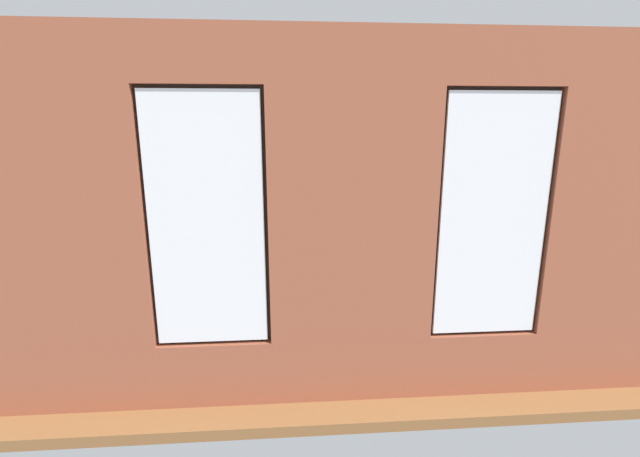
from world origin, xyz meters
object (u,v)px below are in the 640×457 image
(cup_ceramic, at_px, (290,255))
(potted_plant_foreground_right, at_px, (174,215))
(potted_plant_corner_far_left, at_px, (606,287))
(candle_jar, at_px, (273,259))
(remote_gray, at_px, (309,261))
(potted_plant_between_couches, at_px, (459,281))
(potted_plant_by_left_couch, at_px, (433,235))
(couch_left, at_px, (490,260))
(media_console, at_px, (109,288))
(remote_silver, at_px, (327,256))
(papasan_chair, at_px, (271,229))
(potted_plant_corner_near_left, at_px, (454,221))
(couch_by_window, at_px, (322,328))
(potted_plant_beside_window_right, at_px, (200,311))
(tv_flatscreen, at_px, (103,244))
(coffee_table, at_px, (302,263))
(table_plant_small, at_px, (302,252))
(potted_plant_mid_room_small, at_px, (364,248))
(potted_plant_near_tv, at_px, (120,286))

(cup_ceramic, bearing_deg, potted_plant_foreground_right, -40.10)
(cup_ceramic, distance_m, potted_plant_corner_far_left, 3.92)
(potted_plant_corner_far_left, bearing_deg, candle_jar, -29.75)
(remote_gray, bearing_deg, potted_plant_between_couches, 142.13)
(potted_plant_by_left_couch, bearing_deg, couch_left, 105.49)
(media_console, height_order, potted_plant_by_left_couch, potted_plant_by_left_couch)
(remote_silver, xyz_separation_m, papasan_chair, (0.89, -1.77, 0.01))
(remote_silver, xyz_separation_m, potted_plant_corner_far_left, (-2.67, 2.25, 0.29))
(remote_gray, distance_m, potted_plant_foreground_right, 3.11)
(potted_plant_corner_near_left, bearing_deg, candle_jar, 30.58)
(potted_plant_foreground_right, bearing_deg, couch_by_window, 121.91)
(couch_by_window, xyz_separation_m, potted_plant_corner_far_left, (-2.92, 0.10, 0.40))
(papasan_chair, height_order, potted_plant_between_couches, potted_plant_between_couches)
(remote_gray, height_order, papasan_chair, papasan_chair)
(cup_ceramic, relative_size, potted_plant_beside_window_right, 0.10)
(media_console, bearing_deg, couch_left, -174.06)
(couch_by_window, distance_m, remote_silver, 2.16)
(tv_flatscreen, bearing_deg, papasan_chair, -130.55)
(coffee_table, height_order, potted_plant_corner_near_left, potted_plant_corner_near_left)
(table_plant_small, relative_size, potted_plant_mid_room_small, 0.46)
(potted_plant_by_left_couch, relative_size, potted_plant_beside_window_right, 0.61)
(potted_plant_between_couches, bearing_deg, candle_jar, -42.82)
(potted_plant_near_tv, height_order, potted_plant_by_left_couch, potted_plant_near_tv)
(couch_left, xyz_separation_m, potted_plant_between_couches, (1.33, 2.03, 0.45))
(couch_left, height_order, potted_plant_mid_room_small, couch_left)
(potted_plant_corner_far_left, height_order, potted_plant_beside_window_right, potted_plant_corner_far_left)
(tv_flatscreen, distance_m, potted_plant_corner_far_left, 5.86)
(coffee_table, bearing_deg, potted_plant_near_tv, 36.89)
(papasan_chair, relative_size, potted_plant_between_couches, 0.90)
(potted_plant_mid_room_small, bearing_deg, remote_silver, 49.94)
(potted_plant_foreground_right, bearing_deg, remote_silver, 146.97)
(potted_plant_corner_near_left, bearing_deg, table_plant_small, 32.33)
(coffee_table, xyz_separation_m, potted_plant_corner_near_left, (-3.04, -1.93, 0.16))
(potted_plant_near_tv, distance_m, potted_plant_corner_near_left, 6.11)
(potted_plant_corner_far_left, relative_size, potted_plant_between_couches, 1.10)
(potted_plant_mid_room_small, distance_m, potted_plant_corner_near_left, 2.16)
(media_console, bearing_deg, table_plant_small, -169.04)
(remote_gray, bearing_deg, tv_flatscreen, 21.65)
(couch_left, distance_m, potted_plant_beside_window_right, 4.51)
(cup_ceramic, bearing_deg, tv_flatscreen, 13.93)
(couch_by_window, distance_m, potted_plant_corner_far_left, 2.95)
(couch_by_window, bearing_deg, potted_plant_beside_window_right, 4.83)
(potted_plant_foreground_right, bearing_deg, potted_plant_mid_room_small, 165.59)
(table_plant_small, relative_size, potted_plant_by_left_couch, 0.40)
(tv_flatscreen, distance_m, potted_plant_corner_near_left, 6.12)
(remote_silver, height_order, potted_plant_between_couches, potted_plant_between_couches)
(potted_plant_beside_window_right, bearing_deg, remote_gray, -120.00)
(cup_ceramic, bearing_deg, potted_plant_corner_far_left, 145.69)
(potted_plant_by_left_couch, bearing_deg, candle_jar, 29.28)
(papasan_chair, bearing_deg, potted_plant_by_left_couch, 172.43)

